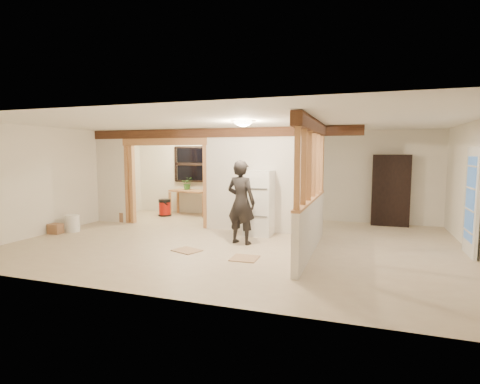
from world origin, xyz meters
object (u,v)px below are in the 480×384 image
(refrigerator, at_px, (259,203))
(woman, at_px, (241,202))
(work_table, at_px, (190,202))
(shop_vac, at_px, (165,207))
(bookshelf, at_px, (391,190))

(refrigerator, xyz_separation_m, woman, (-0.12, -0.95, 0.12))
(work_table, distance_m, shop_vac, 0.78)
(refrigerator, xyz_separation_m, work_table, (-2.77, 2.05, -0.36))
(bookshelf, bearing_deg, shop_vac, -175.01)
(work_table, bearing_deg, woman, -36.57)
(refrigerator, height_order, work_table, refrigerator)
(refrigerator, relative_size, bookshelf, 0.81)
(woman, distance_m, bookshelf, 4.38)
(work_table, relative_size, shop_vac, 2.37)
(refrigerator, bearing_deg, woman, -97.47)
(shop_vac, bearing_deg, woman, -38.04)
(refrigerator, distance_m, shop_vac, 3.82)
(woman, bearing_deg, work_table, -36.18)
(refrigerator, bearing_deg, shop_vac, 154.51)
(woman, bearing_deg, refrigerator, -85.08)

